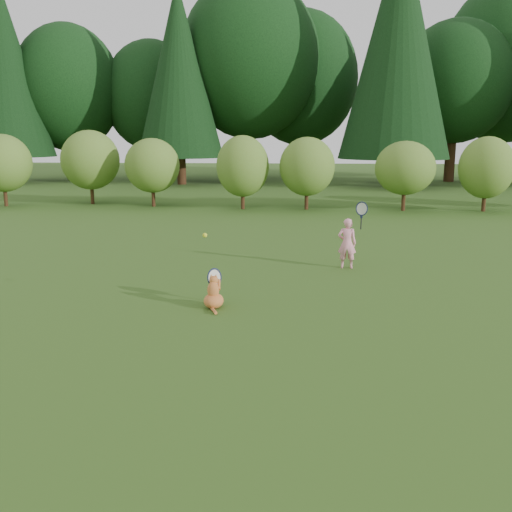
# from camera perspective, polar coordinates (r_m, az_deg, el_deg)

# --- Properties ---
(ground) EXTENTS (100.00, 100.00, 0.00)m
(ground) POSITION_cam_1_polar(r_m,az_deg,el_deg) (8.85, -1.70, -5.48)
(ground) COLOR #2B5417
(ground) RESTS_ON ground
(shrub_row) EXTENTS (28.00, 3.00, 2.80)m
(shrub_row) POSITION_cam_1_polar(r_m,az_deg,el_deg) (21.45, 2.04, 8.53)
(shrub_row) COLOR olive
(shrub_row) RESTS_ON ground
(woodland_backdrop) EXTENTS (48.00, 10.00, 15.00)m
(woodland_backdrop) POSITION_cam_1_polar(r_m,az_deg,el_deg) (31.79, 2.96, 20.63)
(woodland_backdrop) COLOR black
(woodland_backdrop) RESTS_ON ground
(child) EXTENTS (0.57, 0.33, 1.54)m
(child) POSITION_cam_1_polar(r_m,az_deg,el_deg) (11.71, 9.14, 1.38)
(child) COLOR pink
(child) RESTS_ON ground
(cat) EXTENTS (0.39, 0.72, 0.73)m
(cat) POSITION_cam_1_polar(r_m,az_deg,el_deg) (8.97, -4.27, -3.46)
(cat) COLOR #B76B23
(cat) RESTS_ON ground
(tennis_ball) EXTENTS (0.07, 0.07, 0.07)m
(tennis_ball) POSITION_cam_1_polar(r_m,az_deg,el_deg) (8.48, -5.13, 2.08)
(tennis_ball) COLOR yellow
(tennis_ball) RESTS_ON ground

